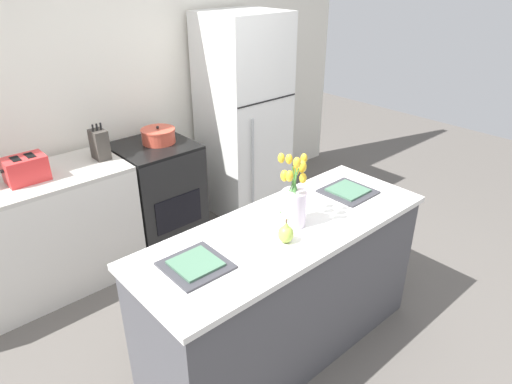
{
  "coord_description": "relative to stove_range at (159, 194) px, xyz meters",
  "views": [
    {
      "loc": [
        -1.57,
        -1.5,
        2.22
      ],
      "look_at": [
        0.0,
        0.25,
        1.01
      ],
      "focal_mm": 32.0,
      "sensor_mm": 36.0,
      "label": 1
    }
  ],
  "objects": [
    {
      "name": "ground_plane",
      "position": [
        -0.1,
        -1.6,
        -0.45
      ],
      "size": [
        10.0,
        10.0,
        0.0
      ],
      "primitive_type": "plane",
      "color": "#59544F"
    },
    {
      "name": "back_wall",
      "position": [
        -0.1,
        0.4,
        0.9
      ],
      "size": [
        5.2,
        0.08,
        2.7
      ],
      "color": "silver",
      "rests_on": "ground_plane"
    },
    {
      "name": "kitchen_island",
      "position": [
        -0.1,
        -1.6,
        0.0
      ],
      "size": [
        1.8,
        0.66,
        0.89
      ],
      "color": "#4C4C51",
      "rests_on": "ground_plane"
    },
    {
      "name": "back_counter",
      "position": [
        -1.16,
        0.0,
        0.0
      ],
      "size": [
        1.68,
        0.6,
        0.89
      ],
      "color": "silver",
      "rests_on": "ground_plane"
    },
    {
      "name": "stove_range",
      "position": [
        0.0,
        0.0,
        0.0
      ],
      "size": [
        0.6,
        0.61,
        0.89
      ],
      "color": "black",
      "rests_on": "ground_plane"
    },
    {
      "name": "refrigerator",
      "position": [
        0.95,
        0.0,
        0.47
      ],
      "size": [
        0.68,
        0.67,
        1.84
      ],
      "color": "white",
      "rests_on": "ground_plane"
    },
    {
      "name": "flower_vase",
      "position": [
        -0.05,
        -1.61,
        0.6
      ],
      "size": [
        0.18,
        0.17,
        0.43
      ],
      "color": "silver",
      "rests_on": "kitchen_island"
    },
    {
      "name": "pear_figurine",
      "position": [
        -0.21,
        -1.71,
        0.5
      ],
      "size": [
        0.08,
        0.08,
        0.14
      ],
      "color": "#9EBC47",
      "rests_on": "kitchen_island"
    },
    {
      "name": "plate_setting_left",
      "position": [
        -0.69,
        -1.57,
        0.46
      ],
      "size": [
        0.29,
        0.29,
        0.02
      ],
      "color": "#333338",
      "rests_on": "kitchen_island"
    },
    {
      "name": "plate_setting_right",
      "position": [
        0.49,
        -1.57,
        0.46
      ],
      "size": [
        0.29,
        0.29,
        0.02
      ],
      "color": "#333338",
      "rests_on": "kitchen_island"
    },
    {
      "name": "toaster",
      "position": [
        -0.97,
        -0.02,
        0.53
      ],
      "size": [
        0.28,
        0.18,
        0.17
      ],
      "color": "red",
      "rests_on": "back_counter"
    },
    {
      "name": "cooking_pot",
      "position": [
        0.06,
        0.01,
        0.5
      ],
      "size": [
        0.27,
        0.27,
        0.14
      ],
      "color": "#CC4C38",
      "rests_on": "stove_range"
    },
    {
      "name": "knife_block",
      "position": [
        -0.43,
        0.01,
        0.56
      ],
      "size": [
        0.1,
        0.14,
        0.27
      ],
      "color": "#3D3833",
      "rests_on": "back_counter"
    }
  ]
}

